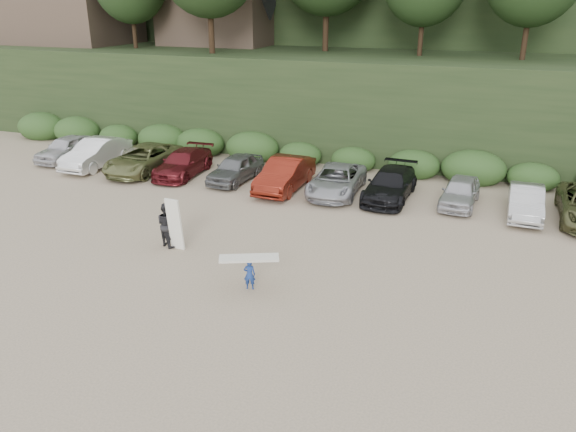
% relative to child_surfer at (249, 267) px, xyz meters
% --- Properties ---
extents(ground, '(120.00, 120.00, 0.00)m').
position_rel_child_surfer_xyz_m(ground, '(-1.37, 0.84, -0.83)').
color(ground, tan).
rests_on(ground, ground).
extents(parked_cars, '(39.20, 5.84, 1.65)m').
position_rel_child_surfer_xyz_m(parked_cars, '(0.95, 10.90, -0.08)').
color(parked_cars, silver).
rests_on(parked_cars, ground).
extents(child_surfer, '(2.08, 1.35, 1.22)m').
position_rel_child_surfer_xyz_m(child_surfer, '(0.00, 0.00, 0.00)').
color(child_surfer, navy).
rests_on(child_surfer, ground).
extents(adult_surfer, '(1.37, 1.00, 2.17)m').
position_rel_child_surfer_xyz_m(adult_surfer, '(-4.54, 2.15, 0.11)').
color(adult_surfer, black).
rests_on(adult_surfer, ground).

